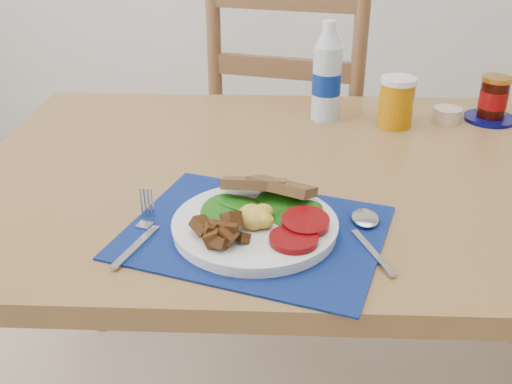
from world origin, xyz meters
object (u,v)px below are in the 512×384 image
jam_on_saucer (493,101)px  water_bottle (327,77)px  chair_far (292,111)px  juice_glass (396,104)px  breakfast_plate (252,222)px

jam_on_saucer → water_bottle: bearing=-180.0°
jam_on_saucer → chair_far: bearing=139.2°
water_bottle → juice_glass: (0.16, -0.05, -0.05)m
juice_glass → jam_on_saucer: size_ratio=0.92×
chair_far → water_bottle: chair_far is taller
chair_far → breakfast_plate: bearing=98.2°
juice_glass → chair_far: bearing=117.0°
chair_far → water_bottle: 0.46m
jam_on_saucer → juice_glass: bearing=-168.8°
jam_on_saucer → breakfast_plate: bearing=-135.1°
juice_glass → jam_on_saucer: 0.24m
chair_far → breakfast_plate: chair_far is taller
chair_far → juice_glass: size_ratio=11.58×
juice_glass → water_bottle: bearing=163.8°
juice_glass → jam_on_saucer: bearing=11.2°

